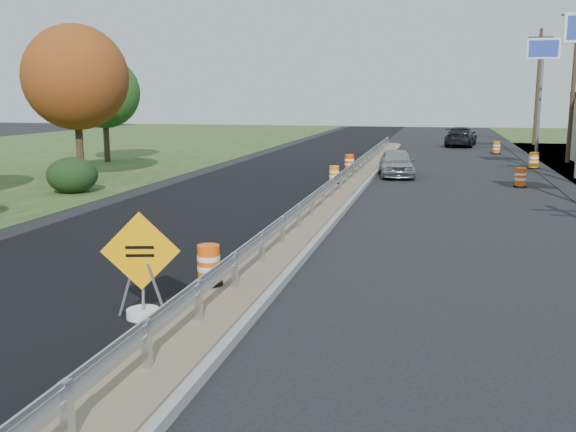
% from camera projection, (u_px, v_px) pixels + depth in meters
% --- Properties ---
extents(ground, '(140.00, 140.00, 0.00)m').
position_uv_depth(ground, '(299.00, 236.00, 18.65)').
color(ground, black).
rests_on(ground, ground).
extents(milled_overlay, '(7.20, 120.00, 0.01)m').
position_uv_depth(milled_overlay, '(251.00, 185.00, 29.21)').
color(milled_overlay, black).
rests_on(milled_overlay, ground).
extents(median, '(1.60, 55.00, 0.23)m').
position_uv_depth(median, '(340.00, 192.00, 26.29)').
color(median, gray).
rests_on(median, ground).
extents(guardrail, '(0.10, 46.15, 0.72)m').
position_uv_depth(guardrail, '(344.00, 175.00, 27.13)').
color(guardrail, silver).
rests_on(guardrail, median).
extents(pylon_sign_north, '(2.20, 0.30, 7.90)m').
position_uv_depth(pylon_sign_north, '(543.00, 59.00, 43.80)').
color(pylon_sign_north, slate).
rests_on(pylon_sign_north, ground).
extents(utility_pole_nmid, '(1.90, 0.26, 9.40)m').
position_uv_depth(utility_pole_nmid, '(574.00, 80.00, 38.11)').
color(utility_pole_nmid, '#473523').
rests_on(utility_pole_nmid, ground).
extents(utility_pole_north, '(1.90, 0.26, 9.40)m').
position_uv_depth(utility_pole_north, '(538.00, 85.00, 52.46)').
color(utility_pole_north, '#473523').
rests_on(utility_pole_north, ground).
extents(hedge_north, '(2.09, 2.09, 1.52)m').
position_uv_depth(hedge_north, '(72.00, 175.00, 26.74)').
color(hedge_north, black).
rests_on(hedge_north, ground).
extents(tree_near_red, '(4.95, 4.95, 7.35)m').
position_uv_depth(tree_near_red, '(76.00, 78.00, 30.26)').
color(tree_near_red, '#473523').
rests_on(tree_near_red, ground).
extents(tree_near_back, '(4.29, 4.29, 6.37)m').
position_uv_depth(tree_near_back, '(104.00, 93.00, 38.71)').
color(tree_near_back, '#473523').
rests_on(tree_near_back, ground).
extents(caution_sign, '(1.40, 0.60, 1.98)m').
position_uv_depth(caution_sign, '(142.00, 292.00, 11.62)').
color(caution_sign, white).
rests_on(caution_sign, ground).
extents(barrel_median_near, '(0.56, 0.56, 0.83)m').
position_uv_depth(barrel_median_near, '(209.00, 266.00, 12.92)').
color(barrel_median_near, black).
rests_on(barrel_median_near, median).
extents(barrel_median_mid, '(0.53, 0.53, 0.78)m').
position_uv_depth(barrel_median_mid, '(334.00, 175.00, 27.99)').
color(barrel_median_mid, black).
rests_on(barrel_median_mid, median).
extents(barrel_median_far, '(0.59, 0.59, 0.87)m').
position_uv_depth(barrel_median_far, '(349.00, 163.00, 32.61)').
color(barrel_median_far, black).
rests_on(barrel_median_far, median).
extents(barrel_shoulder_near, '(0.59, 0.59, 0.87)m').
position_uv_depth(barrel_shoulder_near, '(520.00, 178.00, 28.50)').
color(barrel_shoulder_near, black).
rests_on(barrel_shoulder_near, ground).
extents(barrel_shoulder_mid, '(0.63, 0.63, 0.93)m').
position_uv_depth(barrel_shoulder_mid, '(534.00, 161.00, 35.76)').
color(barrel_shoulder_mid, black).
rests_on(barrel_shoulder_mid, ground).
extents(barrel_shoulder_far, '(0.61, 0.61, 0.89)m').
position_uv_depth(barrel_shoulder_far, '(496.00, 148.00, 44.95)').
color(barrel_shoulder_far, black).
rests_on(barrel_shoulder_far, ground).
extents(car_silver, '(2.19, 4.29, 1.40)m').
position_uv_depth(car_silver, '(396.00, 163.00, 32.34)').
color(car_silver, '#A6A7AB').
rests_on(car_silver, ground).
extents(car_dark_far, '(2.85, 5.68, 1.58)m').
position_uv_depth(car_dark_far, '(461.00, 137.00, 51.98)').
color(car_dark_far, black).
rests_on(car_dark_far, ground).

